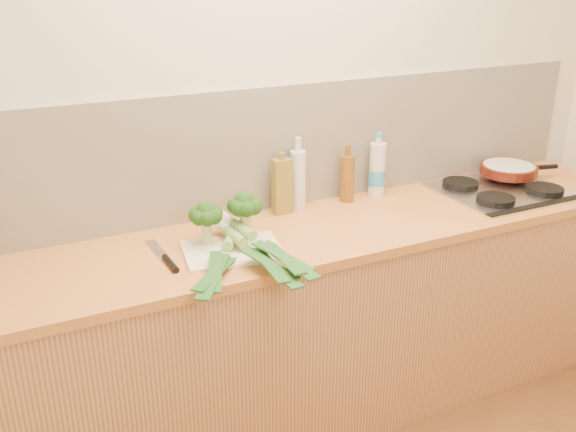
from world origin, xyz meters
The scene contains 15 objects.
room_shell centered at (0.00, 1.49, 1.17)m, with size 3.50×3.50×3.50m.
counter centered at (0.00, 1.20, 0.45)m, with size 3.20×0.62×0.90m.
gas_hob centered at (1.02, 1.20, 0.91)m, with size 0.58×0.50×0.04m.
chopping_board centered at (-0.38, 1.13, 0.91)m, with size 0.36×0.27×0.01m, color white.
broccoli_left centered at (-0.45, 1.22, 1.03)m, with size 0.13×0.13×0.17m.
broccoli_right centered at (-0.29, 1.20, 1.04)m, with size 0.14×0.14×0.19m.
leek_front centered at (-0.41, 1.10, 0.93)m, with size 0.38×0.57×0.04m.
leek_mid centered at (-0.35, 1.07, 0.95)m, with size 0.12×0.65×0.04m.
leek_back centered at (-0.31, 1.08, 0.97)m, with size 0.14×0.66×0.04m.
chefs_knife centered at (-0.63, 1.15, 0.91)m, with size 0.05×0.32×0.02m.
skillet centered at (1.16, 1.31, 0.96)m, with size 0.40×0.28×0.05m.
oil_tin centered at (-0.04, 1.41, 1.02)m, with size 0.08×0.05×0.27m.
glass_bottle centered at (0.05, 1.44, 1.04)m, with size 0.07×0.07×0.32m.
amber_bottle centered at (0.29, 1.42, 1.01)m, with size 0.06×0.06×0.27m.
water_bottle centered at (0.46, 1.43, 1.02)m, with size 0.08×0.08×0.28m.
Camera 1 is at (-1.15, -0.94, 1.94)m, focal length 40.00 mm.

